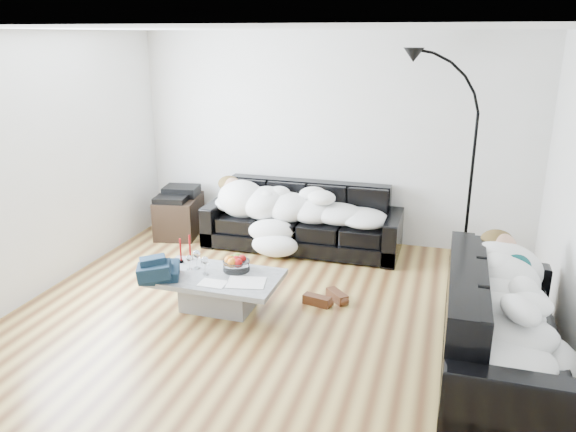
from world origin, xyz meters
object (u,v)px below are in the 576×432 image
(floor_lamp, at_px, (472,173))
(sleeper_right, at_px, (508,298))
(wine_glass_b, at_px, (189,263))
(wine_glass_c, at_px, (205,266))
(fruit_bowl, at_px, (236,263))
(candle_left, at_px, (181,251))
(sleeper_back, at_px, (301,201))
(candle_right, at_px, (190,247))
(coffee_table, at_px, (218,292))
(sofa_right, at_px, (505,323))
(wine_glass_a, at_px, (197,259))
(sofa_back, at_px, (302,218))
(av_cabinet, at_px, (179,216))
(stereo, at_px, (178,193))
(shoes, at_px, (326,298))

(floor_lamp, bearing_deg, sleeper_right, -89.99)
(wine_glass_b, relative_size, wine_glass_c, 0.82)
(fruit_bowl, relative_size, candle_left, 1.04)
(sleeper_back, distance_m, candle_right, 1.68)
(coffee_table, height_order, floor_lamp, floor_lamp)
(sofa_right, bearing_deg, floor_lamp, 6.97)
(wine_glass_a, relative_size, candle_left, 0.74)
(coffee_table, distance_m, fruit_bowl, 0.33)
(sleeper_back, distance_m, floor_lamp, 2.00)
(sofa_right, bearing_deg, fruit_bowl, 78.45)
(sofa_back, distance_m, floor_lamp, 2.06)
(fruit_bowl, height_order, candle_left, candle_left)
(sofa_right, bearing_deg, av_cabinet, 60.98)
(wine_glass_a, bearing_deg, candle_left, 158.09)
(sofa_right, xyz_separation_m, wine_glass_a, (-2.83, 0.43, 0.03))
(candle_right, xyz_separation_m, stereo, (-0.93, 1.55, 0.09))
(sofa_right, distance_m, candle_left, 3.09)
(sofa_right, xyz_separation_m, coffee_table, (-2.57, 0.33, -0.24))
(stereo, bearing_deg, fruit_bowl, -57.29)
(wine_glass_a, distance_m, wine_glass_b, 0.08)
(wine_glass_c, bearing_deg, sleeper_back, 75.54)
(av_cabinet, relative_size, floor_lamp, 0.35)
(shoes, bearing_deg, floor_lamp, 72.91)
(wine_glass_b, bearing_deg, coffee_table, -9.04)
(sleeper_right, distance_m, wine_glass_c, 2.71)
(coffee_table, bearing_deg, sofa_right, -7.36)
(sofa_right, height_order, fruit_bowl, sofa_right)
(wine_glass_c, bearing_deg, floor_lamp, 39.20)
(stereo, bearing_deg, wine_glass_b, -68.75)
(sofa_right, height_order, stereo, sofa_right)
(sofa_right, relative_size, sleeper_right, 1.17)
(sofa_back, relative_size, fruit_bowl, 9.06)
(av_cabinet, bearing_deg, sofa_right, -39.50)
(sofa_back, bearing_deg, wine_glass_c, -104.09)
(wine_glass_a, xyz_separation_m, wine_glass_c, (0.15, -0.12, -0.00))
(floor_lamp, bearing_deg, candle_left, -154.49)
(wine_glass_c, distance_m, candle_left, 0.41)
(sleeper_back, distance_m, shoes, 1.60)
(candle_right, distance_m, av_cabinet, 1.82)
(shoes, distance_m, floor_lamp, 2.25)
(candle_right, bearing_deg, fruit_bowl, -12.61)
(sleeper_right, xyz_separation_m, floor_lamp, (-0.28, 2.28, 0.43))
(shoes, relative_size, stereo, 1.07)
(fruit_bowl, distance_m, av_cabinet, 2.24)
(sleeper_right, distance_m, candle_left, 3.09)
(sofa_right, height_order, candle_left, sofa_right)
(sleeper_right, relative_size, stereo, 4.04)
(candle_right, xyz_separation_m, shoes, (1.41, 0.13, -0.43))
(sleeper_right, bearing_deg, wine_glass_a, 81.29)
(sofa_back, height_order, candle_right, sofa_back)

